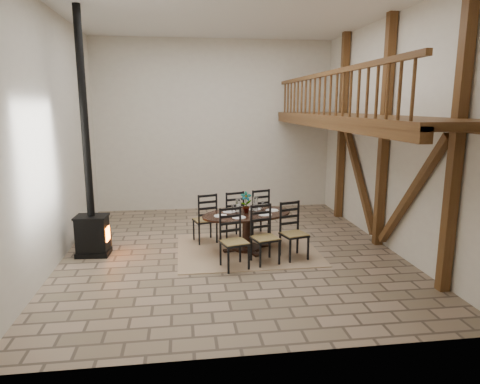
{
  "coord_description": "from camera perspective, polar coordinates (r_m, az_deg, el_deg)",
  "views": [
    {
      "loc": [
        -1.0,
        -8.83,
        3.12
      ],
      "look_at": [
        0.26,
        0.4,
        1.22
      ],
      "focal_mm": 32.0,
      "sensor_mm": 36.0,
      "label": 1
    }
  ],
  "objects": [
    {
      "name": "rug",
      "position": [
        9.46,
        0.93,
        -7.66
      ],
      "size": [
        3.0,
        2.5,
        0.02
      ],
      "primitive_type": "cube",
      "color": "tan",
      "rests_on": "ground"
    },
    {
      "name": "log_stack",
      "position": [
        10.36,
        -20.09,
        -6.07
      ],
      "size": [
        0.37,
        0.29,
        0.22
      ],
      "rotation": [
        0.0,
        0.0,
        -0.26
      ],
      "color": "#9A7756",
      "rests_on": "ground"
    },
    {
      "name": "room_shell",
      "position": [
        9.1,
        6.23,
        10.81
      ],
      "size": [
        7.02,
        8.02,
        5.01
      ],
      "color": "silver",
      "rests_on": "ground"
    },
    {
      "name": "wood_stove",
      "position": [
        9.36,
        -19.32,
        -1.44
      ],
      "size": [
        0.7,
        0.56,
        5.0
      ],
      "rotation": [
        0.0,
        0.0,
        -0.07
      ],
      "color": "black",
      "rests_on": "ground"
    },
    {
      "name": "ground",
      "position": [
        9.42,
        -1.28,
        -7.8
      ],
      "size": [
        8.0,
        8.0,
        0.0
      ],
      "primitive_type": "plane",
      "color": "#9C8068",
      "rests_on": "ground"
    },
    {
      "name": "dining_table",
      "position": [
        9.33,
        0.93,
        -5.22
      ],
      "size": [
        2.34,
        2.63,
        1.29
      ],
      "rotation": [
        0.0,
        0.0,
        0.27
      ],
      "color": "black",
      "rests_on": "ground"
    },
    {
      "name": "log_basket",
      "position": [
        10.17,
        -18.39,
        -5.71
      ],
      "size": [
        0.58,
        0.58,
        0.48
      ],
      "rotation": [
        0.0,
        0.0,
        -0.11
      ],
      "color": "brown",
      "rests_on": "ground"
    }
  ]
}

